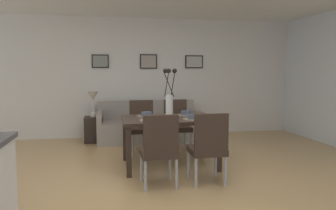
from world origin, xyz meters
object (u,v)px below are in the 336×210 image
object	(u,v)px
dining_chair_near_left	(159,147)
framed_picture_left	(100,61)
bowl_far_right	(186,113)
table_lamp	(93,98)
dining_chair_far_left	(208,145)
sofa	(148,127)
bowl_far_left	(193,116)
framed_picture_right	(194,62)
dining_chair_near_right	(142,124)
centerpiece_vase	(169,99)
dining_chair_far_right	(177,123)
framed_picture_center	(148,62)
side_table	(94,129)
bowl_near_left	(150,118)
dining_table	(169,123)
bowl_near_right	(147,114)

from	to	relation	value
dining_chair_near_left	framed_picture_left	bearing A→B (deg)	102.95
bowl_far_right	framed_picture_left	world-z (taller)	framed_picture_left
bowl_far_right	table_lamp	xyz separation A→B (m)	(-1.51, 1.69, 0.11)
dining_chair_far_left	sofa	size ratio (longest dim) A/B	0.44
bowl_far_left	framed_picture_left	distance (m)	3.04
framed_picture_right	dining_chair_near_right	bearing A→B (deg)	-132.61
dining_chair_far_left	sofa	xyz separation A→B (m)	(-0.41, 2.75, -0.23)
centerpiece_vase	sofa	xyz separation A→B (m)	(-0.08, 1.88, -0.74)
dining_chair_far_right	bowl_far_right	world-z (taller)	dining_chair_far_right
framed_picture_center	dining_chair_near_left	bearing A→B (deg)	-95.25
dining_chair_far_right	side_table	size ratio (longest dim) A/B	1.77
dining_chair_near_right	table_lamp	bearing A→B (deg)	130.89
side_table	framed_picture_left	size ratio (longest dim) A/B	1.46
dining_chair_far_right	framed_picture_center	size ratio (longest dim) A/B	2.44
dining_chair_far_right	bowl_near_left	size ratio (longest dim) A/B	5.41
dining_table	dining_chair_far_left	xyz separation A→B (m)	(0.33, -0.87, -0.14)
dining_chair_far_left	framed_picture_left	distance (m)	3.69
dining_chair_near_right	centerpiece_vase	xyz separation A→B (m)	(0.31, -0.89, 0.51)
bowl_far_right	bowl_far_left	bearing A→B (deg)	-90.00
dining_table	dining_chair_near_right	distance (m)	0.96
centerpiece_vase	table_lamp	world-z (taller)	centerpiece_vase
sofa	dining_table	bearing A→B (deg)	-87.66
sofa	table_lamp	distance (m)	1.28
centerpiece_vase	framed_picture_center	xyz separation A→B (m)	(-0.00, 2.36, 0.63)
dining_table	bowl_near_left	xyz separation A→B (m)	(-0.32, -0.22, 0.13)
dining_chair_near_left	dining_table	bearing A→B (deg)	71.18
table_lamp	bowl_far_left	bearing A→B (deg)	-54.62
bowl_near_left	bowl_far_left	xyz separation A→B (m)	(0.63, 0.00, 0.00)
dining_chair_near_left	bowl_far_left	bearing A→B (deg)	46.95
bowl_far_left	sofa	xyz separation A→B (m)	(-0.39, 2.10, -0.50)
centerpiece_vase	framed_picture_center	size ratio (longest dim) A/B	1.95
dining_chair_far_left	centerpiece_vase	xyz separation A→B (m)	(-0.33, 0.87, 0.51)
dining_chair_far_left	bowl_far_right	world-z (taller)	dining_chair_far_left
dining_chair_far_left	framed_picture_center	xyz separation A→B (m)	(-0.33, 3.23, 1.14)
bowl_near_right	sofa	bearing A→B (deg)	81.86
dining_table	framed_picture_center	bearing A→B (deg)	90.00
bowl_near_left	table_lamp	xyz separation A→B (m)	(-0.88, 2.13, 0.11)
bowl_far_left	dining_chair_far_right	bearing A→B (deg)	90.06
centerpiece_vase	side_table	bearing A→B (deg)	122.07
dining_table	bowl_near_left	world-z (taller)	bowl_near_left
sofa	framed_picture_left	bearing A→B (deg)	153.43
bowl_far_right	sofa	size ratio (longest dim) A/B	0.08
dining_chair_far_right	framed_picture_center	distance (m)	1.89
dining_chair_near_left	dining_chair_near_right	size ratio (longest dim) A/B	1.00
table_lamp	side_table	bearing A→B (deg)	-75.96
bowl_near_left	side_table	bearing A→B (deg)	112.48
dining_chair_near_left	framed_picture_right	world-z (taller)	framed_picture_right
bowl_near_right	framed_picture_right	world-z (taller)	framed_picture_right
dining_table	table_lamp	world-z (taller)	table_lamp
centerpiece_vase	framed_picture_right	size ratio (longest dim) A/B	1.79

